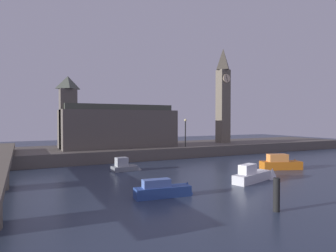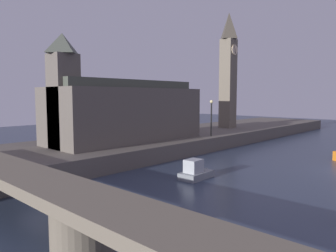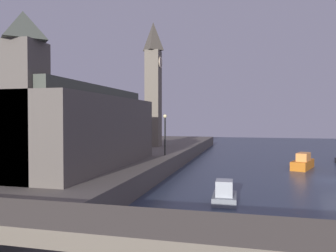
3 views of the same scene
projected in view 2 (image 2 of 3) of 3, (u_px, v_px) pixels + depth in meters
The scene contains 6 objects.
far_embankment at pixel (168, 140), 37.94m from camera, with size 70.00×12.00×1.50m, color #5B544C.
clock_tower at pixel (228, 69), 44.92m from camera, with size 1.98×2.04×15.86m.
parliament_hall at pixel (123, 111), 31.94m from camera, with size 15.93×6.17×9.64m.
bridge_span at pixel (86, 212), 11.91m from camera, with size 2.65×30.44×2.35m.
streetlamp at pixel (211, 114), 35.70m from camera, with size 0.36×0.36×4.01m.
boat_cruiser_grey at pixel (198, 172), 23.54m from camera, with size 3.28×1.52×1.49m.
Camera 2 is at (-27.60, -5.57, 5.95)m, focal length 34.57 mm.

